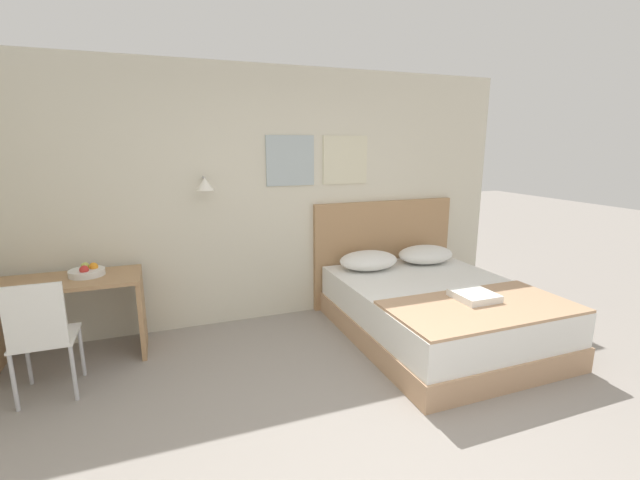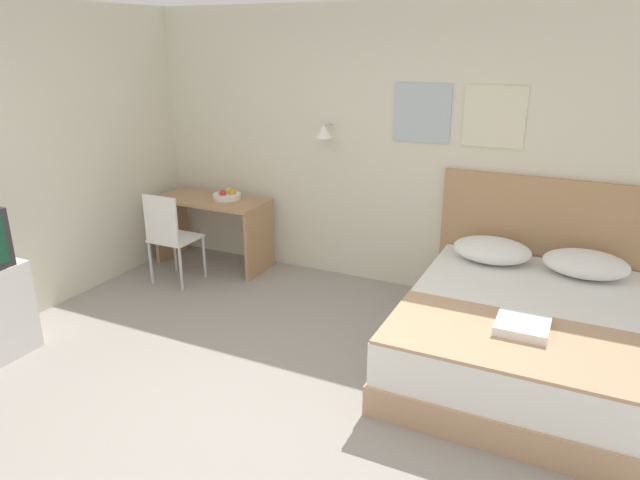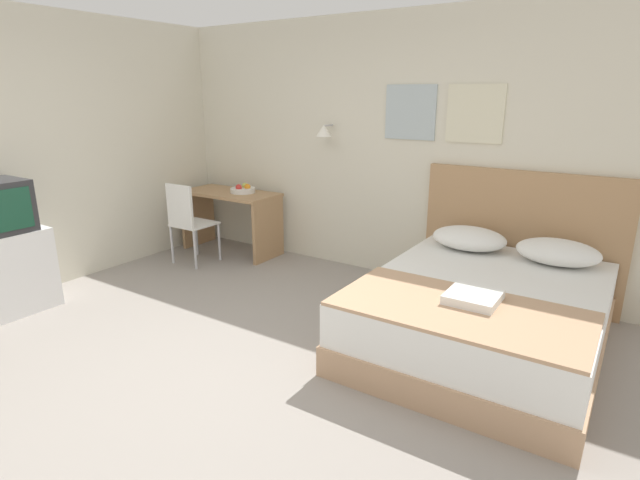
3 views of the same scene
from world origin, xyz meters
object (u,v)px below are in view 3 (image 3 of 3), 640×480
Objects in this scene: headboard at (520,238)px; pillow_left at (469,238)px; fruit_bowl at (243,190)px; bed at (482,315)px; throw_blanket at (459,309)px; desk at (231,210)px; tv_stand at (5,272)px; folded_towel_near_foot at (473,297)px; desk_chair at (187,218)px; pillow_right at (558,252)px.

headboard is 0.49m from pillow_left.
bed is at bearing -14.60° from fruit_bowl.
throw_blanket is 1.34× the size of desk.
tv_stand is at bearing -143.79° from headboard.
fruit_bowl reaches higher than bed.
folded_towel_near_foot is 3.43m from desk_chair.
pillow_left is 2.74m from fruit_bowl.
tv_stand is (-0.38, -1.78, -0.18)m from desk_chair.
desk reaches higher than pillow_left.
headboard is at bearing 4.91° from fruit_bowl.
desk is at bearing 166.99° from bed.
pillow_left is 0.55× the size of desk.
folded_towel_near_foot is at bearing -104.98° from pillow_right.
pillow_right reaches higher than throw_blanket.
throw_blanket is 1.72× the size of desk_chair.
pillow_left reaches higher than folded_towel_near_foot.
desk_chair is at bearing -170.41° from pillow_right.
fruit_bowl is at bearing -175.09° from headboard.
headboard is at bearing 90.00° from bed.
throw_blanket is 4.69× the size of folded_towel_near_foot.
desk reaches higher than folded_towel_near_foot.
fruit_bowl is (0.24, 0.68, 0.24)m from desk_chair.
tv_stand reaches higher than pillow_left.
folded_towel_near_foot is at bearing -20.17° from desk.
tv_stand is at bearing -102.07° from desk_chair.
fruit_bowl is (-3.10, -0.27, 0.17)m from headboard.
tv_stand is (-0.62, -2.45, -0.41)m from fruit_bowl.
headboard is 3.12m from fruit_bowl.
pillow_right is at bearing 74.92° from throw_blanket.
fruit_bowl reaches higher than tv_stand.
desk reaches higher than pillow_right.
folded_towel_near_foot is at bearing -21.97° from fruit_bowl.
pillow_right is 0.89× the size of tv_stand.
desk_chair is (-3.38, 0.59, -0.04)m from folded_towel_near_foot.
desk_chair is (-3.70, -0.63, -0.09)m from pillow_right.
headboard is 5.19× the size of folded_towel_near_foot.
desk_chair is (-2.97, -0.63, -0.09)m from pillow_left.
headboard reaches higher than tv_stand.
tv_stand is at bearing -164.35° from throw_blanket.
throw_blanket is (0.00, -1.68, -0.07)m from headboard.
headboard is at bearing 36.21° from tv_stand.
pillow_right is at bearing 0.00° from pillow_left.
pillow_right is 3.47m from fruit_bowl.
throw_blanket is at bearing -74.92° from pillow_left.
throw_blanket is 3.42m from fruit_bowl.
desk_chair reaches higher than pillow_left.
pillow_left is (-0.37, 0.75, 0.37)m from bed.
pillow_left is 0.70× the size of desk_chair.
pillow_left is 2.90m from desk.
desk is 2.45m from tv_stand.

